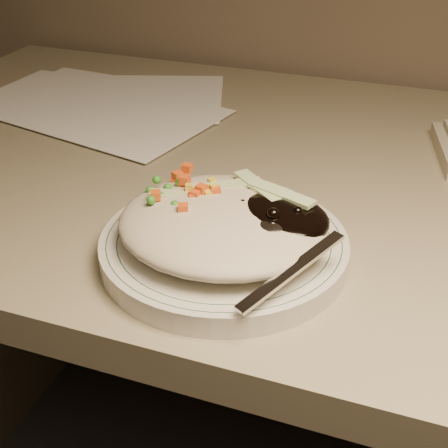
% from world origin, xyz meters
% --- Properties ---
extents(desk, '(1.40, 0.70, 0.74)m').
position_xyz_m(desk, '(0.00, 1.38, 0.54)').
color(desk, gray).
rests_on(desk, ground).
extents(plate, '(0.23, 0.23, 0.02)m').
position_xyz_m(plate, '(-0.09, 1.17, 0.75)').
color(plate, silver).
rests_on(plate, desk).
extents(plate_rim, '(0.22, 0.22, 0.00)m').
position_xyz_m(plate_rim, '(-0.09, 1.17, 0.76)').
color(plate_rim, '#144723').
rests_on(plate_rim, plate).
extents(meal, '(0.21, 0.19, 0.05)m').
position_xyz_m(meal, '(-0.08, 1.17, 0.78)').
color(meal, '#B4AB92').
rests_on(meal, plate).
extents(papers, '(0.40, 0.35, 0.00)m').
position_xyz_m(papers, '(-0.40, 1.49, 0.74)').
color(papers, white).
rests_on(papers, desk).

